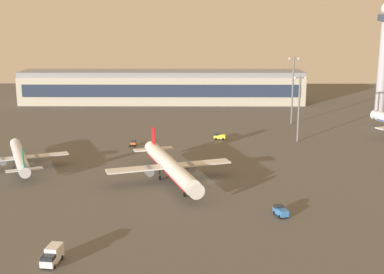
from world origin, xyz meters
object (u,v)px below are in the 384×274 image
object	(u,v)px
airplane_mid_apron	(170,166)
airplane_terminal_side	(20,157)
pushback_tug	(133,143)
baggage_tractor	(281,211)
apron_light_central	(293,87)
control_tower	(384,50)
catering_truck	(52,255)
apron_light_west	(299,104)
cargo_loader	(220,136)

from	to	relation	value
airplane_mid_apron	airplane_terminal_side	xyz separation A→B (m)	(-44.48, 11.98, -0.81)
airplane_terminal_side	pushback_tug	bearing A→B (deg)	19.36
baggage_tractor	apron_light_central	world-z (taller)	apron_light_central
control_tower	catering_truck	distance (m)	192.86
airplane_terminal_side	baggage_tractor	xyz separation A→B (m)	(70.29, -36.78, -2.29)
baggage_tractor	apron_light_central	distance (m)	104.76
airplane_mid_apron	apron_light_west	distance (m)	64.06
baggage_tractor	apron_light_west	xyz separation A→B (m)	(17.40, 71.21, 12.22)
apron_light_central	cargo_loader	bearing A→B (deg)	-137.78
airplane_mid_apron	apron_light_central	size ratio (longest dim) A/B	1.56
catering_truck	cargo_loader	bearing A→B (deg)	-101.90
control_tower	apron_light_west	distance (m)	79.68
pushback_tug	apron_light_west	world-z (taller)	apron_light_west
pushback_tug	apron_light_central	bearing A→B (deg)	37.35
apron_light_west	catering_truck	bearing A→B (deg)	-123.43
apron_light_central	catering_truck	bearing A→B (deg)	-117.70
apron_light_west	apron_light_central	bearing A→B (deg)	83.87
pushback_tug	catering_truck	xyz separation A→B (m)	(-4.54, -86.94, 0.51)
airplane_mid_apron	airplane_terminal_side	world-z (taller)	airplane_mid_apron
airplane_terminal_side	catering_truck	xyz separation A→B (m)	(25.45, -59.87, -1.89)
apron_light_west	apron_light_central	size ratio (longest dim) A/B	0.85
control_tower	pushback_tug	distance (m)	129.98
airplane_mid_apron	cargo_loader	size ratio (longest dim) A/B	9.55
control_tower	apron_light_central	size ratio (longest dim) A/B	1.81
airplane_mid_apron	baggage_tractor	xyz separation A→B (m)	(25.81, -24.80, -3.10)
airplane_mid_apron	cargo_loader	world-z (taller)	airplane_mid_apron
control_tower	cargo_loader	xyz separation A→B (m)	(-77.52, -57.89, -27.04)
catering_truck	apron_light_central	distance (m)	141.63
airplane_terminal_side	pushback_tug	xyz separation A→B (m)	(29.99, 27.07, -2.40)
baggage_tractor	airplane_terminal_side	bearing A→B (deg)	134.72
catering_truck	apron_light_central	bearing A→B (deg)	-109.92
control_tower	apron_light_central	xyz separation A→B (m)	(-46.62, -29.84, -12.67)
cargo_loader	apron_light_central	size ratio (longest dim) A/B	0.16
airplane_terminal_side	catering_truck	bearing A→B (deg)	-89.67
control_tower	baggage_tractor	distance (m)	150.21
catering_truck	airplane_terminal_side	bearing A→B (deg)	-59.19
pushback_tug	baggage_tractor	size ratio (longest dim) A/B	0.71
pushback_tug	apron_light_west	bearing A→B (deg)	12.79
airplane_mid_apron	airplane_terminal_side	distance (m)	46.08
catering_truck	airplane_mid_apron	bearing A→B (deg)	-103.89
airplane_terminal_side	apron_light_west	world-z (taller)	apron_light_west
apron_light_west	cargo_loader	bearing A→B (deg)	174.95
control_tower	apron_light_west	bearing A→B (deg)	-129.59
catering_truck	apron_light_west	distance (m)	113.60
airplane_mid_apron	pushback_tug	bearing A→B (deg)	-88.37
control_tower	catering_truck	world-z (taller)	control_tower
control_tower	airplane_mid_apron	xyz separation A→B (m)	(-93.10, -106.74, -23.95)
airplane_mid_apron	baggage_tractor	distance (m)	35.93
catering_truck	baggage_tractor	bearing A→B (deg)	-144.97
airplane_terminal_side	pushback_tug	world-z (taller)	airplane_terminal_side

